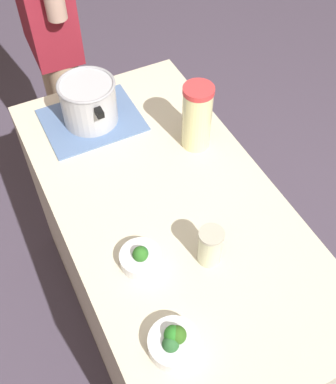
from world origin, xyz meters
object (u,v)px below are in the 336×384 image
at_px(cooking_pot, 89,101).
at_px(broccoli_bowl_front, 174,342).
at_px(lemonade_pitcher, 197,117).
at_px(person_cook, 53,42).
at_px(broccoli_bowl_center, 141,257).
at_px(mason_jar, 210,246).

relative_size(cooking_pot, broccoli_bowl_front, 2.02).
relative_size(cooking_pot, lemonade_pitcher, 1.11).
xyz_separation_m(lemonade_pitcher, broccoli_bowl_front, (-0.64, 0.41, -0.10)).
height_order(broccoli_bowl_front, person_cook, person_cook).
xyz_separation_m(lemonade_pitcher, broccoli_bowl_center, (-0.37, 0.39, -0.10)).
xyz_separation_m(lemonade_pitcher, person_cook, (0.88, 0.26, -0.15)).
bearing_deg(mason_jar, cooking_pot, 7.82).
relative_size(lemonade_pitcher, broccoli_bowl_front, 1.82).
bearing_deg(broccoli_bowl_center, person_cook, -5.56).
bearing_deg(broccoli_bowl_front, mason_jar, -48.12).
height_order(lemonade_pitcher, person_cook, person_cook).
distance_m(lemonade_pitcher, mason_jar, 0.49).
distance_m(mason_jar, broccoli_bowl_center, 0.21).
bearing_deg(person_cook, mason_jar, -177.14).
distance_m(mason_jar, broccoli_bowl_front, 0.29).
bearing_deg(cooking_pot, broccoli_bowl_center, 172.20).
bearing_deg(lemonade_pitcher, broccoli_bowl_center, 133.67).
bearing_deg(lemonade_pitcher, person_cook, 16.59).
xyz_separation_m(mason_jar, person_cook, (1.33, 0.07, -0.09)).
bearing_deg(mason_jar, broccoli_bowl_front, 131.88).
distance_m(lemonade_pitcher, broccoli_bowl_center, 0.54).
xyz_separation_m(cooking_pot, broccoli_bowl_front, (-0.92, 0.12, -0.07)).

